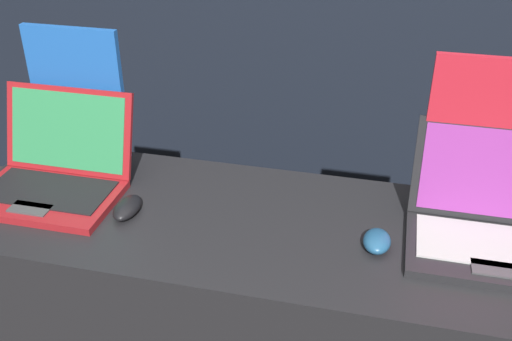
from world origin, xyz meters
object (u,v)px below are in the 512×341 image
at_px(mouse_back, 377,241).
at_px(promo_stand_back, 500,144).
at_px(promo_stand_front, 79,100).
at_px(laptop_back, 495,221).
at_px(laptop_front, 55,170).
at_px(mouse_front, 127,208).

xyz_separation_m(mouse_back, promo_stand_back, (0.27, 0.22, 0.18)).
xyz_separation_m(promo_stand_front, laptop_back, (1.14, -0.15, -0.13)).
bearing_deg(promo_stand_front, laptop_front, -90.00).
xyz_separation_m(laptop_front, mouse_back, (0.88, -0.06, -0.04)).
bearing_deg(laptop_front, mouse_front, -16.00).
xyz_separation_m(promo_stand_front, mouse_back, (0.88, -0.24, -0.17)).
bearing_deg(mouse_back, promo_stand_back, 39.76).
relative_size(mouse_front, promo_stand_front, 0.28).
height_order(promo_stand_front, mouse_back, promo_stand_front).
xyz_separation_m(mouse_front, promo_stand_back, (0.90, 0.23, 0.18)).
distance_m(mouse_front, promo_stand_front, 0.38).
relative_size(laptop_front, laptop_back, 0.95).
distance_m(laptop_front, mouse_front, 0.25).
bearing_deg(promo_stand_back, promo_stand_front, 179.01).
bearing_deg(laptop_front, promo_stand_back, 7.84).
bearing_deg(mouse_front, promo_stand_back, 14.04).
bearing_deg(promo_stand_front, mouse_front, -45.76).
bearing_deg(laptop_front, mouse_back, -4.19).
relative_size(promo_stand_front, promo_stand_back, 0.97).
distance_m(laptop_back, mouse_back, 0.28).
bearing_deg(mouse_back, promo_stand_front, 164.60).
relative_size(laptop_front, mouse_front, 3.30).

